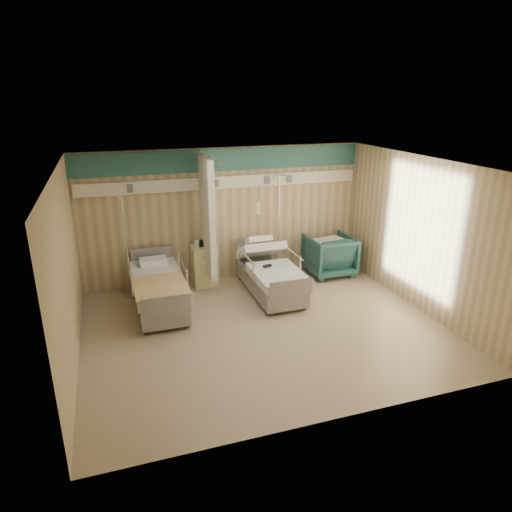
# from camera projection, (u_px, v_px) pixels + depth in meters

# --- Properties ---
(ground) EXTENTS (6.00, 5.00, 0.00)m
(ground) POSITION_uv_depth(u_px,v_px,m) (263.00, 328.00, 7.89)
(ground) COLOR #9F876D
(ground) RESTS_ON ground
(room_walls) EXTENTS (6.04, 5.04, 2.82)m
(room_walls) POSITION_uv_depth(u_px,v_px,m) (257.00, 220.00, 7.48)
(room_walls) COLOR #C9B383
(room_walls) RESTS_ON ground
(bed_right) EXTENTS (1.00, 2.16, 0.63)m
(bed_right) POSITION_uv_depth(u_px,v_px,m) (270.00, 279.00, 9.12)
(bed_right) COLOR silver
(bed_right) RESTS_ON ground
(bed_left) EXTENTS (1.00, 2.16, 0.63)m
(bed_left) POSITION_uv_depth(u_px,v_px,m) (159.00, 293.00, 8.47)
(bed_left) COLOR silver
(bed_left) RESTS_ON ground
(bedside_cabinet) EXTENTS (0.50, 0.48, 0.85)m
(bedside_cabinet) POSITION_uv_depth(u_px,v_px,m) (204.00, 265.00, 9.55)
(bedside_cabinet) COLOR #E4E08E
(bedside_cabinet) RESTS_ON ground
(visitor_armchair) EXTENTS (0.97, 1.00, 0.90)m
(visitor_armchair) POSITION_uv_depth(u_px,v_px,m) (329.00, 255.00, 10.08)
(visitor_armchair) COLOR #1C4546
(visitor_armchair) RESTS_ON ground
(waffle_blanket) EXTENTS (0.76, 0.70, 0.08)m
(waffle_blanket) POSITION_uv_depth(u_px,v_px,m) (331.00, 234.00, 9.88)
(waffle_blanket) COLOR silver
(waffle_blanket) RESTS_ON visitor_armchair
(iv_stand_right) EXTENTS (0.40, 0.40, 2.24)m
(iv_stand_right) POSITION_uv_depth(u_px,v_px,m) (278.00, 255.00, 10.02)
(iv_stand_right) COLOR silver
(iv_stand_right) RESTS_ON ground
(iv_stand_left) EXTENTS (0.36, 0.36, 2.03)m
(iv_stand_left) POSITION_uv_depth(u_px,v_px,m) (129.00, 276.00, 9.03)
(iv_stand_left) COLOR silver
(iv_stand_left) RESTS_ON ground
(call_remote) EXTENTS (0.19, 0.13, 0.04)m
(call_remote) POSITION_uv_depth(u_px,v_px,m) (267.00, 266.00, 8.88)
(call_remote) COLOR black
(call_remote) RESTS_ON bed_right
(tan_blanket) EXTENTS (0.93, 1.17, 0.04)m
(tan_blanket) POSITION_uv_depth(u_px,v_px,m) (161.00, 286.00, 7.94)
(tan_blanket) COLOR tan
(tan_blanket) RESTS_ON bed_left
(toiletry_bag) EXTENTS (0.23, 0.17, 0.12)m
(toiletry_bag) POSITION_uv_depth(u_px,v_px,m) (203.00, 243.00, 9.40)
(toiletry_bag) COLOR black
(toiletry_bag) RESTS_ON bedside_cabinet
(white_cup) EXTENTS (0.11, 0.11, 0.14)m
(white_cup) POSITION_uv_depth(u_px,v_px,m) (197.00, 244.00, 9.31)
(white_cup) COLOR white
(white_cup) RESTS_ON bedside_cabinet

